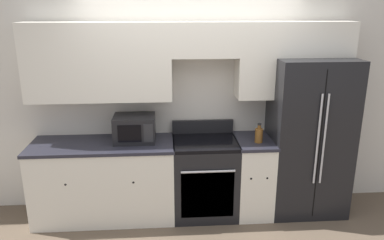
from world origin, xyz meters
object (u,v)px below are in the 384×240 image
refrigerator (307,136)px  oven_range (205,177)px  microwave (135,128)px  bottle (259,135)px

refrigerator → oven_range: bearing=-177.0°
microwave → bottle: microwave is taller
oven_range → bottle: bearing=-8.6°
oven_range → bottle: size_ratio=4.86×
refrigerator → microwave: refrigerator is taller
oven_range → microwave: bearing=175.8°
oven_range → refrigerator: (1.21, 0.06, 0.46)m
refrigerator → microwave: (-2.00, -0.01, 0.14)m
oven_range → microwave: (-0.79, 0.06, 0.60)m
bottle → oven_range: bearing=171.4°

